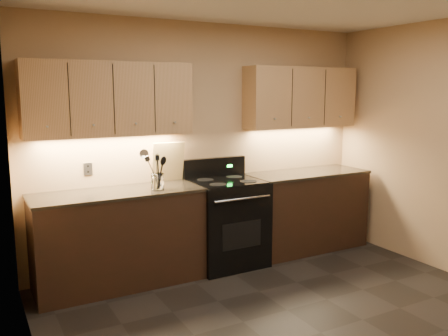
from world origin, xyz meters
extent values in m
plane|color=black|center=(0.00, 0.00, 0.00)|extent=(4.00, 4.00, 0.00)
cube|color=tan|center=(0.00, 2.00, 1.30)|extent=(4.00, 0.04, 2.60)
cube|color=tan|center=(-2.00, 0.00, 1.30)|extent=(0.04, 4.00, 2.60)
cube|color=black|center=(-1.10, 1.70, 0.45)|extent=(1.60, 0.60, 0.90)
cube|color=#362E22|center=(-1.10, 1.70, 0.92)|extent=(1.62, 0.62, 0.03)
cube|color=black|center=(1.18, 1.70, 0.45)|extent=(1.44, 0.60, 0.90)
cube|color=#362E22|center=(1.18, 1.70, 0.92)|extent=(1.46, 0.62, 0.03)
cube|color=black|center=(0.08, 1.68, 0.46)|extent=(0.76, 0.65, 0.92)
cube|color=black|center=(0.08, 1.68, 0.93)|extent=(0.70, 0.60, 0.01)
cube|color=black|center=(0.08, 1.96, 1.03)|extent=(0.76, 0.07, 0.22)
cube|color=#19FF33|center=(0.26, 1.92, 1.04)|extent=(0.06, 0.00, 0.03)
cylinder|color=silver|center=(0.08, 1.34, 0.80)|extent=(0.65, 0.02, 0.02)
cube|color=black|center=(0.08, 1.35, 0.41)|extent=(0.46, 0.00, 0.28)
cylinder|color=black|center=(-0.10, 1.53, 0.93)|extent=(0.18, 0.18, 0.00)
cylinder|color=black|center=(0.26, 1.53, 0.93)|extent=(0.18, 0.18, 0.00)
cylinder|color=black|center=(-0.10, 1.82, 0.93)|extent=(0.18, 0.18, 0.00)
cylinder|color=black|center=(0.26, 1.82, 0.93)|extent=(0.18, 0.18, 0.00)
cube|color=tan|center=(-1.10, 1.85, 1.80)|extent=(1.60, 0.30, 0.70)
cube|color=tan|center=(1.18, 1.85, 1.80)|extent=(1.44, 0.30, 0.70)
cube|color=#B2B5BA|center=(-1.30, 1.99, 1.12)|extent=(0.08, 0.01, 0.12)
cylinder|color=white|center=(-0.73, 1.61, 1.01)|extent=(0.16, 0.16, 0.16)
cylinder|color=white|center=(-0.73, 1.61, 0.94)|extent=(0.12, 0.12, 0.02)
cube|color=tan|center=(-0.48, 1.94, 1.14)|extent=(0.35, 0.16, 0.42)
camera|label=1|loc=(-2.33, -2.67, 1.88)|focal=38.00mm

